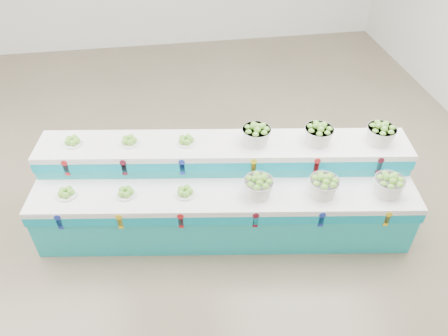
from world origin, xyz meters
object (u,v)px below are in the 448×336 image
Objects in this scene: plate_upper_mid at (129,140)px; basket_upper_right at (381,133)px; basket_lower_left at (259,186)px; display_stand at (224,191)px.

plate_upper_mid is 2.85m from basket_upper_right.
plate_upper_mid reaches higher than basket_lower_left.
basket_lower_left is 1.54m from basket_upper_right.
basket_upper_right is (1.80, 0.01, 0.63)m from display_stand.
basket_upper_right is (2.82, -0.41, 0.07)m from plate_upper_mid.
display_stand is at bearing -179.68° from basket_upper_right.
display_stand is 20.00× the size of plate_upper_mid.
basket_lower_left is at bearing -167.50° from basket_upper_right.
basket_upper_right reaches higher than display_stand.
display_stand reaches higher than basket_lower_left.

